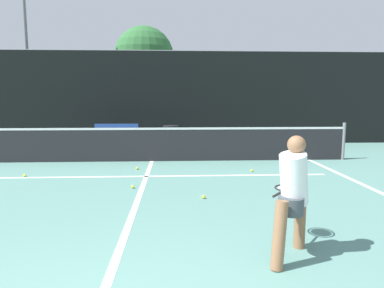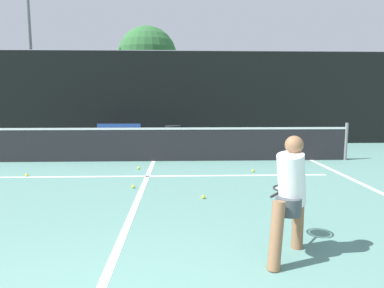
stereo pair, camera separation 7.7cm
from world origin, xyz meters
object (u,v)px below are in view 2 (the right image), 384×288
object	(u,v)px
player_practicing	(290,193)
trash_bin	(173,136)
courtside_bench	(119,135)
parked_car	(62,124)

from	to	relation	value
player_practicing	trash_bin	distance (m)	8.76
player_practicing	courtside_bench	distance (m)	9.18
trash_bin	parked_car	xyz separation A→B (m)	(-5.31, 4.10, 0.15)
courtside_bench	parked_car	world-z (taller)	parked_car
parked_car	player_practicing	bearing A→B (deg)	-62.03
player_practicing	courtside_bench	world-z (taller)	player_practicing
player_practicing	trash_bin	world-z (taller)	player_practicing
player_practicing	parked_car	world-z (taller)	player_practicing
courtside_bench	trash_bin	size ratio (longest dim) A/B	1.94
courtside_bench	trash_bin	world-z (taller)	courtside_bench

